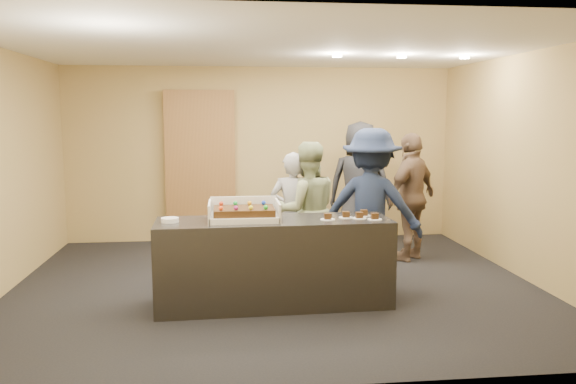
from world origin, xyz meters
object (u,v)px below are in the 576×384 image
object	(u,v)px
person_dark_suit	(360,186)
storage_cabinet	(201,167)
serving_counter	(274,262)
person_navy_man	(371,207)
cake_box	(244,215)
person_sage_man	(307,211)
sheet_cake	(244,211)
person_brown_extra	(411,197)
person_server_grey	(293,215)
plate_stack	(170,220)

from	to	relation	value
person_dark_suit	storage_cabinet	bearing A→B (deg)	3.64
serving_counter	person_navy_man	size ratio (longest dim) A/B	1.32
cake_box	person_navy_man	xyz separation A→B (m)	(1.48, 0.58, -0.04)
cake_box	person_sage_man	distance (m)	1.19
sheet_cake	person_navy_man	size ratio (longest dim) A/B	0.34
cake_box	person_navy_man	world-z (taller)	person_navy_man
sheet_cake	person_brown_extra	world-z (taller)	person_brown_extra
person_server_grey	person_sage_man	distance (m)	0.18
sheet_cake	plate_stack	distance (m)	0.74
person_navy_man	person_brown_extra	distance (m)	1.34
cake_box	person_brown_extra	bearing A→B (deg)	34.99
person_sage_man	person_dark_suit	size ratio (longest dim) A/B	0.88
cake_box	plate_stack	bearing A→B (deg)	-176.24
sheet_cake	person_navy_man	xyz separation A→B (m)	(1.48, 0.60, -0.09)
serving_counter	sheet_cake	world-z (taller)	sheet_cake
person_navy_man	person_server_grey	bearing A→B (deg)	-1.52
sheet_cake	plate_stack	bearing A→B (deg)	-178.27
person_dark_suit	person_sage_man	bearing A→B (deg)	76.44
storage_cabinet	plate_stack	xyz separation A→B (m)	(-0.18, -3.11, -0.25)
cake_box	person_server_grey	xyz separation A→B (m)	(0.62, 0.97, -0.18)
storage_cabinet	person_brown_extra	size ratio (longest dim) A/B	1.35
serving_counter	person_dark_suit	world-z (taller)	person_dark_suit
serving_counter	cake_box	world-z (taller)	cake_box
sheet_cake	person_server_grey	xyz separation A→B (m)	(0.62, 1.00, -0.23)
serving_counter	storage_cabinet	size ratio (longest dim) A/B	1.03
person_sage_man	person_navy_man	bearing A→B (deg)	149.84
cake_box	person_brown_extra	world-z (taller)	person_brown_extra
storage_cabinet	sheet_cake	bearing A→B (deg)	-79.64
person_sage_man	person_brown_extra	size ratio (longest dim) A/B	0.95
person_sage_man	person_server_grey	bearing A→B (deg)	-30.60
plate_stack	person_navy_man	size ratio (longest dim) A/B	0.10
cake_box	storage_cabinet	bearing A→B (deg)	100.45
sheet_cake	person_dark_suit	bearing A→B (deg)	52.99
sheet_cake	person_dark_suit	world-z (taller)	person_dark_suit
storage_cabinet	person_dark_suit	bearing A→B (deg)	-17.57
serving_counter	person_dark_suit	distance (m)	2.81
serving_counter	person_dark_suit	size ratio (longest dim) A/B	1.28
cake_box	plate_stack	xyz separation A→B (m)	(-0.74, -0.05, -0.03)
person_server_grey	person_navy_man	xyz separation A→B (m)	(0.86, -0.39, 0.14)
serving_counter	person_dark_suit	xyz separation A→B (m)	(1.46, 2.35, 0.49)
cake_box	person_brown_extra	size ratio (longest dim) A/B	0.41
plate_stack	person_navy_man	world-z (taller)	person_navy_man
storage_cabinet	person_sage_man	xyz separation A→B (m)	(1.34, -2.16, -0.34)
cake_box	serving_counter	bearing A→B (deg)	-4.96
serving_counter	person_navy_man	world-z (taller)	person_navy_man
storage_cabinet	person_sage_man	bearing A→B (deg)	-58.14
storage_cabinet	person_brown_extra	xyz separation A→B (m)	(2.88, -1.44, -0.31)
serving_counter	storage_cabinet	world-z (taller)	storage_cabinet
serving_counter	plate_stack	world-z (taller)	plate_stack
serving_counter	person_server_grey	bearing A→B (deg)	70.71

